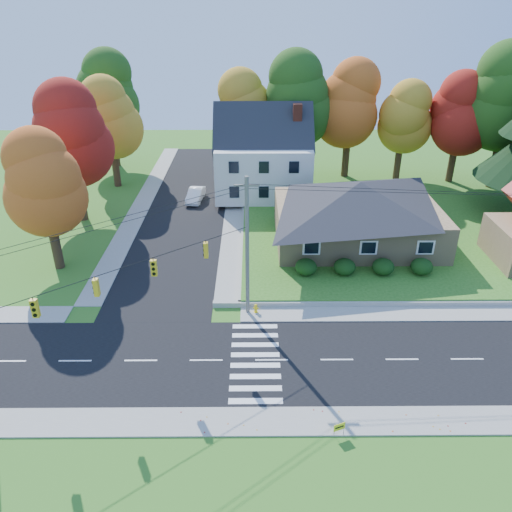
{
  "coord_description": "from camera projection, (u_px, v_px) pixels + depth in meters",
  "views": [
    {
      "loc": [
        -1.13,
        -24.11,
        19.69
      ],
      "look_at": [
        -0.9,
        8.0,
        3.04
      ],
      "focal_mm": 35.0,
      "sensor_mm": 36.0,
      "label": 1
    }
  ],
  "objects": [
    {
      "name": "tree_west_2",
      "position": [
        109.0,
        119.0,
        55.18
      ],
      "size": [
        6.72,
        6.72,
        12.51
      ],
      "color": "#3F2A19",
      "rests_on": "ground"
    },
    {
      "name": "tree_lot_4",
      "position": [
        461.0,
        113.0,
        55.19
      ],
      "size": [
        6.72,
        6.72,
        12.51
      ],
      "color": "#3F2A19",
      "rests_on": "lawn"
    },
    {
      "name": "tree_west_1",
      "position": [
        70.0,
        135.0,
        46.0
      ],
      "size": [
        7.28,
        7.28,
        13.56
      ],
      "color": "#3F2A19",
      "rests_on": "ground"
    },
    {
      "name": "lawn",
      "position": [
        396.0,
        220.0,
        49.08
      ],
      "size": [
        30.0,
        30.0,
        0.5
      ],
      "primitive_type": "cube",
      "color": "#3D7923",
      "rests_on": "ground"
    },
    {
      "name": "sidewalk_north",
      "position": [
        269.0,
        314.0,
        34.9
      ],
      "size": [
        90.0,
        2.0,
        0.08
      ],
      "primitive_type": "cube",
      "color": "#9C9A90",
      "rests_on": "ground"
    },
    {
      "name": "white_car",
      "position": [
        196.0,
        195.0,
        53.99
      ],
      "size": [
        1.91,
        4.3,
        1.37
      ],
      "primitive_type": "imported",
      "rotation": [
        0.0,
        0.0,
        -0.11
      ],
      "color": "white",
      "rests_on": "road_cross"
    },
    {
      "name": "tree_lot_5",
      "position": [
        509.0,
        98.0,
        52.54
      ],
      "size": [
        8.4,
        8.4,
        15.64
      ],
      "color": "#3F2A19",
      "rests_on": "lawn"
    },
    {
      "name": "ranch_house",
      "position": [
        358.0,
        211.0,
        43.23
      ],
      "size": [
        14.6,
        10.6,
        5.4
      ],
      "color": "tan",
      "rests_on": "lawn"
    },
    {
      "name": "yard_sign",
      "position": [
        339.0,
        427.0,
        24.96
      ],
      "size": [
        0.61,
        0.27,
        0.81
      ],
      "color": "black",
      "rests_on": "ground"
    },
    {
      "name": "ground",
      "position": [
        272.0,
        360.0,
        30.48
      ],
      "size": [
        120.0,
        120.0,
        0.0
      ],
      "primitive_type": "plane",
      "color": "#3D7923"
    },
    {
      "name": "hedge_row",
      "position": [
        364.0,
        267.0,
        38.7
      ],
      "size": [
        10.7,
        1.7,
        1.27
      ],
      "color": "#163A10",
      "rests_on": "lawn"
    },
    {
      "name": "sidewalk_south",
      "position": [
        275.0,
        421.0,
        26.02
      ],
      "size": [
        90.0,
        2.0,
        0.08
      ],
      "primitive_type": "cube",
      "color": "#9C9A90",
      "rests_on": "ground"
    },
    {
      "name": "tree_lot_3",
      "position": [
        404.0,
        118.0,
        56.35
      ],
      "size": [
        6.16,
        6.16,
        11.47
      ],
      "color": "#3F2A19",
      "rests_on": "lawn"
    },
    {
      "name": "tree_west_3",
      "position": [
        108.0,
        94.0,
        61.67
      ],
      "size": [
        7.84,
        7.84,
        14.6
      ],
      "color": "#3F2A19",
      "rests_on": "ground"
    },
    {
      "name": "traffic_infrastructure",
      "position": [
        270.0,
        276.0,
        29.31
      ],
      "size": [
        38.1,
        10.66,
        10.0
      ],
      "color": "#666059",
      "rests_on": "ground"
    },
    {
      "name": "road_main",
      "position": [
        272.0,
        360.0,
        30.47
      ],
      "size": [
        90.0,
        8.0,
        0.02
      ],
      "primitive_type": "cube",
      "color": "black",
      "rests_on": "ground"
    },
    {
      "name": "tree_west_0",
      "position": [
        43.0,
        184.0,
        37.73
      ],
      "size": [
        6.16,
        6.16,
        11.47
      ],
      "color": "#3F2A19",
      "rests_on": "ground"
    },
    {
      "name": "tree_lot_2",
      "position": [
        350.0,
        104.0,
        56.59
      ],
      "size": [
        7.28,
        7.28,
        13.56
      ],
      "color": "#3F2A19",
      "rests_on": "lawn"
    },
    {
      "name": "tree_lot_0",
      "position": [
        245.0,
        110.0,
        56.82
      ],
      "size": [
        6.72,
        6.72,
        12.51
      ],
      "color": "#3F2A19",
      "rests_on": "lawn"
    },
    {
      "name": "colonial_house",
      "position": [
        263.0,
        157.0,
        53.22
      ],
      "size": [
        10.4,
        8.4,
        9.6
      ],
      "color": "silver",
      "rests_on": "lawn"
    },
    {
      "name": "fire_hydrant",
      "position": [
        256.0,
        309.0,
        34.9
      ],
      "size": [
        0.41,
        0.32,
        0.71
      ],
      "color": "yellow",
      "rests_on": "ground"
    },
    {
      "name": "tree_lot_1",
      "position": [
        298.0,
        100.0,
        55.37
      ],
      "size": [
        7.84,
        7.84,
        14.6
      ],
      "color": "#3F2A19",
      "rests_on": "lawn"
    },
    {
      "name": "road_cross",
      "position": [
        189.0,
        204.0,
        53.5
      ],
      "size": [
        8.0,
        44.0,
        0.02
      ],
      "primitive_type": "cube",
      "color": "black",
      "rests_on": "ground"
    }
  ]
}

